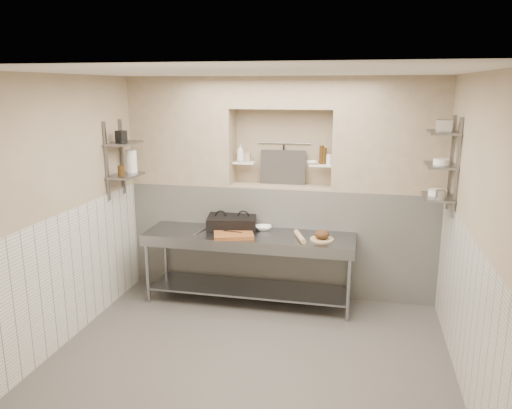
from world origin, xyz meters
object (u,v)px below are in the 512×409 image
(panini_press, at_px, (232,223))
(bread_loaf, at_px, (322,234))
(bowl_alcove, at_px, (312,163))
(rolling_pin, at_px, (300,237))
(cutting_board, at_px, (234,235))
(bottle_soap, at_px, (240,153))
(jug_left, at_px, (131,161))
(prep_table, at_px, (249,254))
(mixing_bowl, at_px, (264,228))

(panini_press, height_order, bread_loaf, panini_press)
(bread_loaf, bearing_deg, bowl_alcove, 108.61)
(panini_press, bearing_deg, bowl_alcove, 9.10)
(rolling_pin, bearing_deg, cutting_board, -174.92)
(panini_press, bearing_deg, bottle_soap, 73.90)
(panini_press, relative_size, bottle_soap, 2.85)
(jug_left, bearing_deg, bowl_alcove, 12.38)
(cutting_board, height_order, bottle_soap, bottle_soap)
(rolling_pin, relative_size, bread_loaf, 2.30)
(rolling_pin, xyz_separation_m, bowl_alcove, (0.07, 0.60, 0.80))
(cutting_board, relative_size, jug_left, 1.69)
(prep_table, xyz_separation_m, mixing_bowl, (0.14, 0.23, 0.28))
(jug_left, bearing_deg, prep_table, -1.52)
(panini_press, xyz_separation_m, bowl_alcove, (0.97, 0.34, 0.75))
(panini_press, height_order, rolling_pin, panini_press)
(prep_table, distance_m, bowl_alcove, 1.41)
(prep_table, bearing_deg, bottle_soap, 113.59)
(mixing_bowl, bearing_deg, bowl_alcove, 27.87)
(bottle_soap, xyz_separation_m, bowl_alcove, (0.94, 0.01, -0.10))
(prep_table, relative_size, panini_press, 3.82)
(panini_press, height_order, bowl_alcove, bowl_alcove)
(cutting_board, distance_m, mixing_bowl, 0.47)
(mixing_bowl, xyz_separation_m, bread_loaf, (0.76, -0.28, 0.04))
(jug_left, bearing_deg, bread_loaf, -2.00)
(jug_left, bearing_deg, cutting_board, -7.42)
(prep_table, bearing_deg, panini_press, 143.99)
(bowl_alcove, bearing_deg, cutting_board, -142.11)
(bread_loaf, bearing_deg, mixing_bowl, 160.02)
(bread_loaf, height_order, bottle_soap, bottle_soap)
(rolling_pin, distance_m, bowl_alcove, 1.00)
(cutting_board, xyz_separation_m, rolling_pin, (0.80, 0.07, 0.01))
(cutting_board, bearing_deg, bottle_soap, 96.38)
(bottle_soap, bearing_deg, rolling_pin, -34.12)
(cutting_board, bearing_deg, prep_table, 42.01)
(bread_loaf, bearing_deg, prep_table, 177.19)
(rolling_pin, distance_m, bottle_soap, 1.38)
(prep_table, distance_m, bread_loaf, 0.96)
(bread_loaf, relative_size, jug_left, 0.63)
(bread_loaf, bearing_deg, cutting_board, -174.90)
(bread_loaf, bearing_deg, panini_press, 168.62)
(rolling_pin, distance_m, bread_loaf, 0.26)
(jug_left, bearing_deg, panini_press, 6.70)
(prep_table, xyz_separation_m, rolling_pin, (0.64, -0.07, 0.29))
(bowl_alcove, bearing_deg, mixing_bowl, -152.13)
(rolling_pin, height_order, bread_loaf, bread_loaf)
(bowl_alcove, bearing_deg, prep_table, -143.07)
(prep_table, relative_size, mixing_bowl, 12.59)
(panini_press, height_order, mixing_bowl, panini_press)
(prep_table, xyz_separation_m, jug_left, (-1.53, 0.04, 1.11))
(cutting_board, bearing_deg, jug_left, 172.58)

